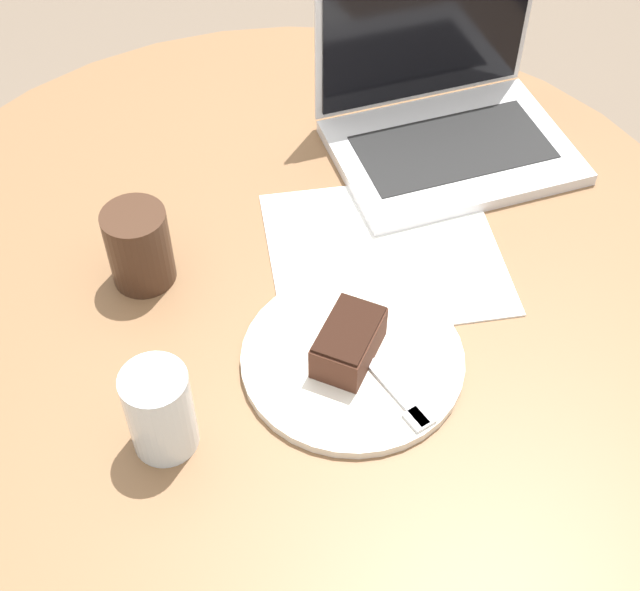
# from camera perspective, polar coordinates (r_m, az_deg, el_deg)

# --- Properties ---
(ground_plane) EXTENTS (12.00, 12.00, 0.00)m
(ground_plane) POSITION_cam_1_polar(r_m,az_deg,el_deg) (1.73, -1.29, -15.13)
(ground_plane) COLOR #6B5B4C
(dining_table) EXTENTS (1.14, 1.14, 0.72)m
(dining_table) POSITION_cam_1_polar(r_m,az_deg,el_deg) (1.24, -1.74, -3.38)
(dining_table) COLOR brown
(dining_table) RESTS_ON ground_plane
(paper_document) EXTENTS (0.31, 0.28, 0.00)m
(paper_document) POSITION_cam_1_polar(r_m,az_deg,el_deg) (1.15, 4.14, 2.78)
(paper_document) COLOR white
(paper_document) RESTS_ON dining_table
(plate) EXTENTS (0.26, 0.26, 0.01)m
(plate) POSITION_cam_1_polar(r_m,az_deg,el_deg) (1.03, 2.09, -4.09)
(plate) COLOR silver
(plate) RESTS_ON dining_table
(cake_slice) EXTENTS (0.10, 0.11, 0.05)m
(cake_slice) POSITION_cam_1_polar(r_m,az_deg,el_deg) (1.01, 1.85, -2.98)
(cake_slice) COLOR #472619
(cake_slice) RESTS_ON plate
(fork) EXTENTS (0.08, 0.17, 0.00)m
(fork) POSITION_cam_1_polar(r_m,az_deg,el_deg) (1.00, 4.48, -5.71)
(fork) COLOR silver
(fork) RESTS_ON plate
(coffee_glass) EXTENTS (0.08, 0.08, 0.11)m
(coffee_glass) POSITION_cam_1_polar(r_m,az_deg,el_deg) (1.11, -11.51, 3.08)
(coffee_glass) COLOR #3D2619
(coffee_glass) RESTS_ON dining_table
(water_glass) EXTENTS (0.07, 0.07, 0.11)m
(water_glass) POSITION_cam_1_polar(r_m,az_deg,el_deg) (0.95, -10.21, -7.27)
(water_glass) COLOR silver
(water_glass) RESTS_ON dining_table
(laptop) EXTENTS (0.35, 0.28, 0.25)m
(laptop) POSITION_cam_1_polar(r_m,az_deg,el_deg) (1.30, 8.01, 11.15)
(laptop) COLOR silver
(laptop) RESTS_ON dining_table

